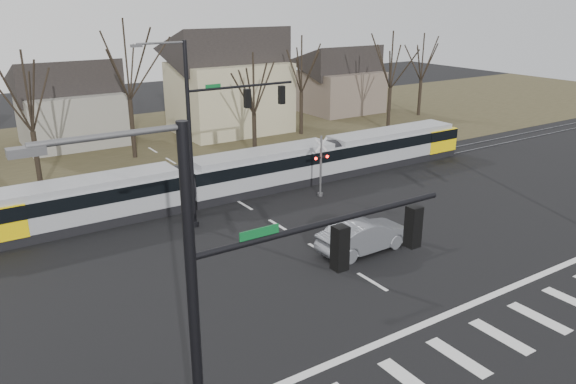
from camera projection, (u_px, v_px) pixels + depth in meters
ground at (403, 301)px, 23.91m from camera, size 140.00×140.00×0.00m
grass_verge at (145, 145)px, 49.21m from camera, size 140.00×28.00×0.01m
crosswalk at (480, 346)px, 20.74m from camera, size 27.00×2.60×0.01m
stop_line at (435, 320)px, 22.48m from camera, size 28.00×0.35×0.01m
lane_dashes at (229, 196)px, 36.56m from camera, size 0.18×30.00×0.01m
rail_pair at (231, 196)px, 36.39m from camera, size 90.00×1.52×0.06m
tram at (262, 169)px, 37.39m from camera, size 35.25×2.62×2.67m
sedan at (364, 235)px, 28.39m from camera, size 1.99×5.16×1.68m
signal_pole_near_left at (265, 321)px, 11.91m from camera, size 9.28×0.44×10.20m
signal_pole_far at (216, 124)px, 30.69m from camera, size 9.28×0.44×10.20m
rail_crossing_signal at (321, 168)px, 36.00m from camera, size 1.08×0.36×4.00m
tree_row at (191, 96)px, 43.87m from camera, size 59.20×7.20×10.00m
house_b at (69, 99)px, 48.50m from camera, size 8.64×7.56×7.65m
house_c at (229, 76)px, 52.96m from camera, size 10.80×8.64×10.10m
house_d at (340, 76)px, 62.71m from camera, size 8.64×7.56×7.65m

